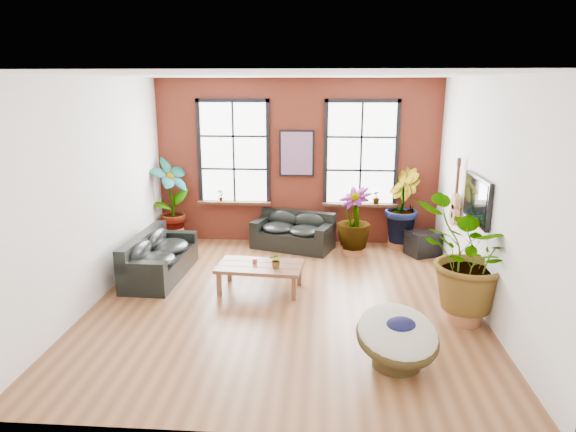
# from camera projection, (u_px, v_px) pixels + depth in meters

# --- Properties ---
(room) EXTENTS (6.04, 6.54, 3.54)m
(room) POSITION_uv_depth(u_px,v_px,m) (286.00, 192.00, 7.94)
(room) COLOR brown
(room) RESTS_ON ground
(sofa_back) EXTENTS (1.82, 1.29, 0.76)m
(sofa_back) POSITION_uv_depth(u_px,v_px,m) (294.00, 232.00, 10.82)
(sofa_back) COLOR black
(sofa_back) RESTS_ON ground
(sofa_left) EXTENTS (0.89, 1.99, 0.78)m
(sofa_left) POSITION_uv_depth(u_px,v_px,m) (158.00, 258.00, 9.20)
(sofa_left) COLOR black
(sofa_left) RESTS_ON ground
(coffee_table) EXTENTS (1.46, 0.92, 0.54)m
(coffee_table) POSITION_uv_depth(u_px,v_px,m) (260.00, 268.00, 8.57)
(coffee_table) COLOR brown
(coffee_table) RESTS_ON ground
(papasan_chair) EXTENTS (1.29, 1.29, 0.77)m
(papasan_chair) POSITION_uv_depth(u_px,v_px,m) (398.00, 336.00, 6.25)
(papasan_chair) COLOR #392C14
(papasan_chair) RESTS_ON ground
(poster) EXTENTS (0.74, 0.06, 0.98)m
(poster) POSITION_uv_depth(u_px,v_px,m) (297.00, 153.00, 10.82)
(poster) COLOR black
(poster) RESTS_ON room
(tv_wall_unit) EXTENTS (0.13, 1.86, 1.20)m
(tv_wall_unit) POSITION_uv_depth(u_px,v_px,m) (470.00, 202.00, 8.23)
(tv_wall_unit) COLOR black
(tv_wall_unit) RESTS_ON room
(media_box) EXTENTS (0.74, 0.70, 0.49)m
(media_box) POSITION_uv_depth(u_px,v_px,m) (423.00, 243.00, 10.37)
(media_box) COLOR black
(media_box) RESTS_ON ground
(pot_back_left) EXTENTS (0.60, 0.60, 0.35)m
(pot_back_left) POSITION_uv_depth(u_px,v_px,m) (173.00, 236.00, 11.12)
(pot_back_left) COLOR #995632
(pot_back_left) RESTS_ON ground
(pot_back_right) EXTENTS (0.53, 0.53, 0.37)m
(pot_back_right) POSITION_uv_depth(u_px,v_px,m) (400.00, 239.00, 10.88)
(pot_back_right) COLOR #995632
(pot_back_right) RESTS_ON ground
(pot_right_wall) EXTENTS (0.56, 0.56, 0.35)m
(pot_right_wall) POSITION_uv_depth(u_px,v_px,m) (464.00, 311.00, 7.46)
(pot_right_wall) COLOR #995632
(pot_right_wall) RESTS_ON ground
(pot_mid) EXTENTS (0.56, 0.56, 0.32)m
(pot_mid) POSITION_uv_depth(u_px,v_px,m) (352.00, 246.00, 10.45)
(pot_mid) COLOR #995632
(pot_mid) RESTS_ON ground
(floor_plant_back_left) EXTENTS (1.04, 1.09, 1.72)m
(floor_plant_back_left) POSITION_uv_depth(u_px,v_px,m) (171.00, 198.00, 10.93)
(floor_plant_back_left) COLOR #0F391C
(floor_plant_back_left) RESTS_ON ground
(floor_plant_back_right) EXTENTS (0.79, 0.93, 1.54)m
(floor_plant_back_right) POSITION_uv_depth(u_px,v_px,m) (401.00, 205.00, 10.69)
(floor_plant_back_right) COLOR #0F391C
(floor_plant_back_right) RESTS_ON ground
(floor_plant_right_wall) EXTENTS (1.97, 1.98, 1.66)m
(floor_plant_right_wall) POSITION_uv_depth(u_px,v_px,m) (470.00, 257.00, 7.27)
(floor_plant_right_wall) COLOR #0F391C
(floor_plant_right_wall) RESTS_ON ground
(floor_plant_mid) EXTENTS (0.98, 0.98, 1.24)m
(floor_plant_mid) POSITION_uv_depth(u_px,v_px,m) (354.00, 218.00, 10.30)
(floor_plant_mid) COLOR #0F391C
(floor_plant_mid) RESTS_ON ground
(table_plant) EXTENTS (0.23, 0.20, 0.25)m
(table_plant) POSITION_uv_depth(u_px,v_px,m) (276.00, 260.00, 8.40)
(table_plant) COLOR #0F391C
(table_plant) RESTS_ON coffee_table
(sill_plant_left) EXTENTS (0.17, 0.17, 0.27)m
(sill_plant_left) POSITION_uv_depth(u_px,v_px,m) (221.00, 195.00, 11.12)
(sill_plant_left) COLOR #0F391C
(sill_plant_left) RESTS_ON room
(sill_plant_right) EXTENTS (0.19, 0.19, 0.27)m
(sill_plant_right) POSITION_uv_depth(u_px,v_px,m) (376.00, 197.00, 10.88)
(sill_plant_right) COLOR #0F391C
(sill_plant_right) RESTS_ON room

